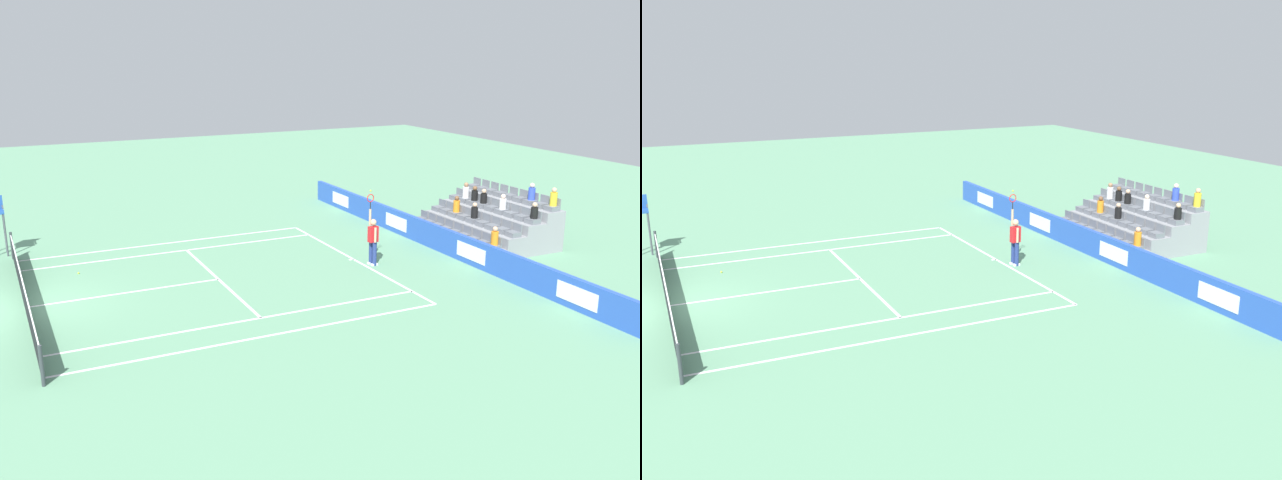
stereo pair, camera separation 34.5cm
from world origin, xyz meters
TOP-DOWN VIEW (x-y plane):
  - ground_plane at (0.00, 0.00)m, footprint 80.00×80.00m
  - line_baseline at (0.00, -11.89)m, footprint 10.97×0.10m
  - line_service at (0.00, -6.40)m, footprint 8.23×0.10m
  - line_centre_service at (0.00, -3.20)m, footprint 0.10×6.40m
  - line_singles_sideline_left at (4.12, -5.95)m, footprint 0.10×11.89m
  - line_singles_sideline_right at (-4.12, -5.95)m, footprint 0.10×11.89m
  - line_doubles_sideline_left at (5.49, -5.95)m, footprint 0.10×11.89m
  - line_doubles_sideline_right at (-5.49, -5.95)m, footprint 0.10×11.89m
  - line_centre_mark at (0.00, -11.79)m, footprint 0.10×0.20m
  - sponsor_barrier at (0.00, -15.58)m, footprint 21.11×0.22m
  - tennis_net at (0.00, 0.00)m, footprint 11.97×0.10m
  - tennis_player at (-0.91, -12.21)m, footprint 0.53×0.38m
  - stadium_stand at (-0.01, -18.52)m, footprint 5.58×3.80m
  - loose_tennis_ball at (2.83, -2.01)m, footprint 0.07×0.07m

SIDE VIEW (x-z plane):
  - ground_plane at x=0.00m, z-range 0.00..0.00m
  - line_baseline at x=0.00m, z-range 0.00..0.01m
  - line_service at x=0.00m, z-range 0.00..0.01m
  - line_centre_service at x=0.00m, z-range 0.00..0.01m
  - line_singles_sideline_left at x=4.12m, z-range 0.00..0.01m
  - line_singles_sideline_right at x=-4.12m, z-range 0.00..0.01m
  - line_doubles_sideline_left at x=5.49m, z-range 0.00..0.01m
  - line_doubles_sideline_right at x=-5.49m, z-range 0.00..0.01m
  - line_centre_mark at x=0.00m, z-range 0.00..0.01m
  - loose_tennis_ball at x=2.83m, z-range 0.00..0.07m
  - tennis_net at x=0.00m, z-range -0.04..1.03m
  - sponsor_barrier at x=0.00m, z-range 0.00..1.01m
  - stadium_stand at x=-0.01m, z-range -0.62..2.00m
  - tennis_player at x=-0.91m, z-range -0.43..2.42m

